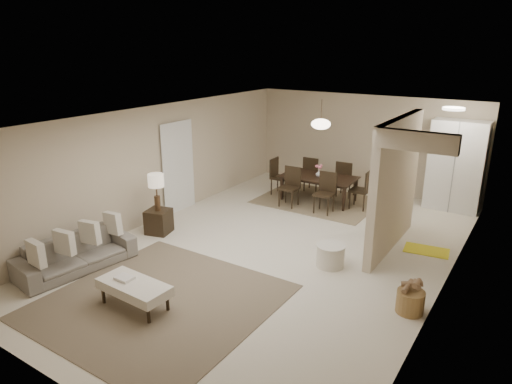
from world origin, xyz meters
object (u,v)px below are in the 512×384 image
Objects in this scene: wicker_basket at (410,302)px; pantry_cabinet at (456,166)px; side_table at (159,221)px; ottoman_bench at (134,288)px; sofa at (76,254)px; dining_table at (318,189)px; round_pouf at (330,256)px.

pantry_cabinet is at bearing 94.61° from wicker_basket.
side_table reaches higher than wicker_basket.
ottoman_bench is (-3.04, -7.04, -0.73)m from pantry_cabinet.
pantry_cabinet is 1.83× the size of ottoman_bench.
wicker_basket is (5.15, -0.15, -0.08)m from side_table.
pantry_cabinet is at bearing -27.15° from sofa.
pantry_cabinet is 1.07× the size of sofa.
pantry_cabinet reaches higher than sofa.
sofa is 3.95× the size of side_table.
ottoman_bench is 5.84m from dining_table.
round_pouf reaches higher than wicker_basket.
dining_table is at bearing 119.32° from round_pouf.
wicker_basket is (0.40, -4.96, -0.88)m from pantry_cabinet.
dining_table is at bearing 62.56° from side_table.
sofa is 4.40m from round_pouf.
wicker_basket is at bearing -85.39° from pantry_cabinet.
sofa is at bearing -125.45° from pantry_cabinet.
sofa is 4.93× the size of wicker_basket.
round_pouf is (1.87, 2.79, -0.13)m from ottoman_bench.
sofa is at bearing -161.08° from wicker_basket.
wicker_basket is 0.22× the size of dining_table.
round_pouf is 1.73m from wicker_basket.
dining_table is (-2.88, -1.21, -0.73)m from pantry_cabinet.
side_table is (-1.71, 2.23, -0.08)m from ottoman_bench.
dining_table is (-3.28, 3.75, 0.15)m from wicker_basket.
pantry_cabinet reaches higher than ottoman_bench.
sofa is 5.50m from wicker_basket.
dining_table reaches higher than wicker_basket.
sofa reaches higher than ottoman_bench.
wicker_basket is (5.20, 1.78, -0.12)m from sofa.
pantry_cabinet is 4.49m from round_pouf.
pantry_cabinet is 1.17× the size of dining_table.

